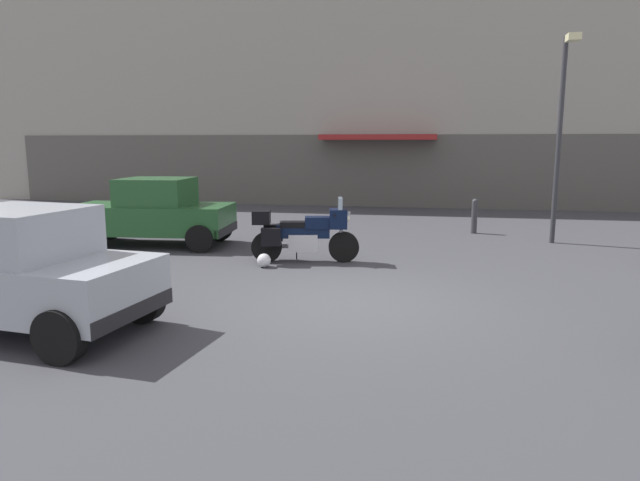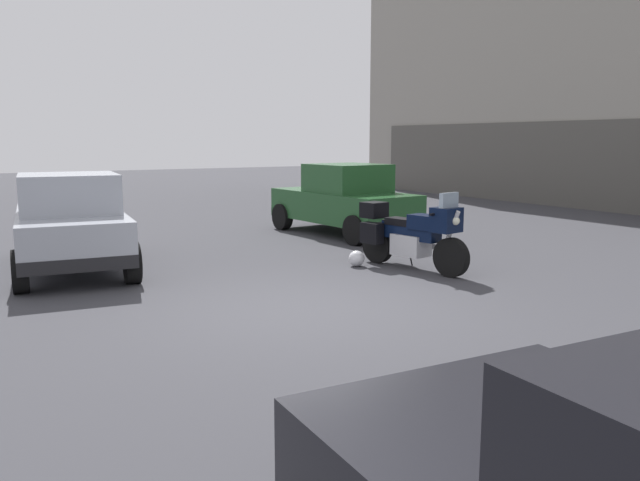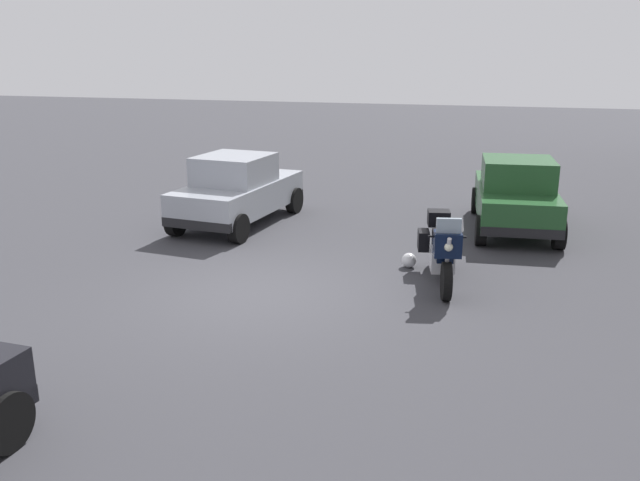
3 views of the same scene
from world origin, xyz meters
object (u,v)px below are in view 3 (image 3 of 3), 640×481
Objects in this scene: car_wagon_end at (516,195)px; car_hatchback_near at (238,190)px; motorcycle at (442,248)px; helmet at (409,260)px.

car_hatchback_near is at bearing 96.25° from car_wagon_end.
motorcycle is 1.05m from helmet.
motorcycle is 5.73m from car_hatchback_near.
car_wagon_end is at bearing -72.79° from car_hatchback_near.
car_wagon_end is at bearing 150.26° from helmet.
car_wagon_end is (-1.18, 6.24, 0.00)m from car_hatchback_near.
helmet is at bearing -110.06° from car_hatchback_near.
car_wagon_end is at bearing 151.99° from motorcycle.
car_hatchback_near is at bearing -130.23° from motorcycle.
car_hatchback_near is (-2.17, -4.33, 0.67)m from helmet.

